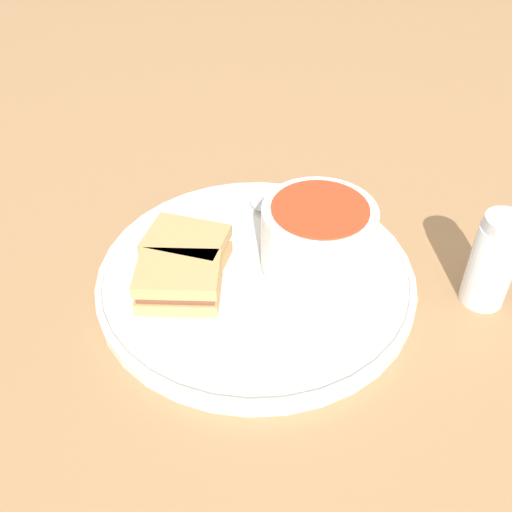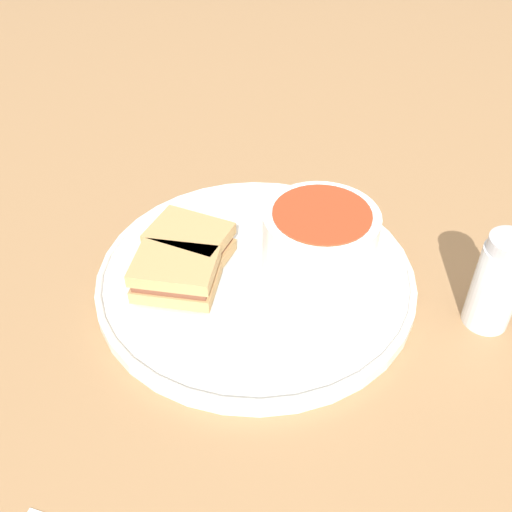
% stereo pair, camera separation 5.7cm
% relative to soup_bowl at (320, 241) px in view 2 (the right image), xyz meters
% --- Properties ---
extents(ground_plane, '(2.40, 2.40, 0.00)m').
position_rel_soup_bowl_xyz_m(ground_plane, '(0.04, -0.05, -0.05)').
color(ground_plane, '#9E754C').
extents(plate, '(0.31, 0.31, 0.02)m').
position_rel_soup_bowl_xyz_m(plate, '(0.04, -0.05, -0.04)').
color(plate, white).
rests_on(plate, ground_plane).
extents(soup_bowl, '(0.11, 0.11, 0.07)m').
position_rel_soup_bowl_xyz_m(soup_bowl, '(0.00, 0.00, 0.00)').
color(soup_bowl, white).
rests_on(soup_bowl, plate).
extents(spoon, '(0.04, 0.12, 0.01)m').
position_rel_soup_bowl_xyz_m(spoon, '(-0.06, -0.07, -0.03)').
color(spoon, silver).
rests_on(spoon, plate).
extents(sandwich_half_near, '(0.07, 0.08, 0.03)m').
position_rel_soup_bowl_xyz_m(sandwich_half_near, '(0.05, -0.12, -0.02)').
color(sandwich_half_near, tan).
rests_on(sandwich_half_near, plate).
extents(sandwich_half_far, '(0.08, 0.09, 0.03)m').
position_rel_soup_bowl_xyz_m(sandwich_half_far, '(0.10, -0.10, -0.02)').
color(sandwich_half_far, tan).
rests_on(sandwich_half_far, plate).
extents(salt_shaker, '(0.04, 0.04, 0.10)m').
position_rel_soup_bowl_xyz_m(salt_shaker, '(-0.04, 0.16, -0.00)').
color(salt_shaker, silver).
rests_on(salt_shaker, ground_plane).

